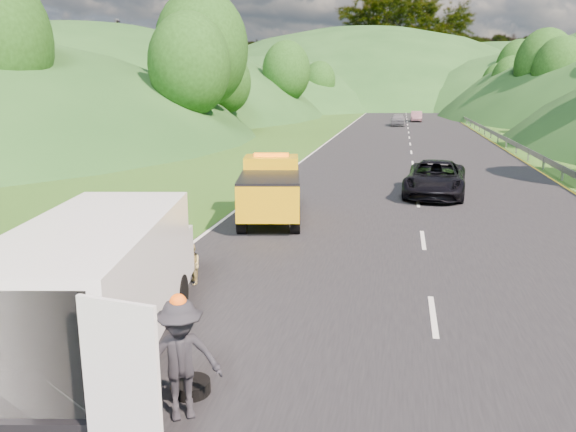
% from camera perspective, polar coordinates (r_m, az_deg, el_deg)
% --- Properties ---
extents(ground, '(320.00, 320.00, 0.00)m').
position_cam_1_polar(ground, '(14.23, 1.90, -6.14)').
color(ground, '#38661E').
rests_on(ground, ground).
extents(road_surface, '(14.00, 200.00, 0.02)m').
position_cam_1_polar(road_surface, '(53.47, 12.22, 7.78)').
color(road_surface, black).
rests_on(road_surface, ground).
extents(guardrail, '(0.06, 140.00, 1.52)m').
position_cam_1_polar(guardrail, '(66.43, 18.47, 8.38)').
color(guardrail, gray).
rests_on(guardrail, ground).
extents(tree_line_left, '(14.00, 140.00, 14.00)m').
position_cam_1_polar(tree_line_left, '(76.40, -4.92, 9.53)').
color(tree_line_left, '#275A1A').
rests_on(tree_line_left, ground).
extents(hills_backdrop, '(201.00, 288.60, 44.00)m').
position_cam_1_polar(hills_backdrop, '(148.10, 13.17, 10.94)').
color(hills_backdrop, '#2D5B23').
rests_on(hills_backdrop, ground).
extents(tow_truck, '(2.91, 5.60, 2.29)m').
position_cam_1_polar(tow_truck, '(19.82, -1.79, 2.73)').
color(tow_truck, black).
rests_on(tow_truck, ground).
extents(white_van, '(4.21, 7.33, 2.45)m').
position_cam_1_polar(white_van, '(10.35, -18.67, -6.19)').
color(white_van, black).
rests_on(white_van, ground).
extents(woman, '(0.64, 0.68, 1.52)m').
position_cam_1_polar(woman, '(16.08, -12.12, -4.15)').
color(woman, silver).
rests_on(woman, ground).
extents(child, '(0.60, 0.61, 0.99)m').
position_cam_1_polar(child, '(13.83, -9.69, -6.89)').
color(child, tan).
rests_on(child, ground).
extents(worker, '(1.34, 1.14, 1.79)m').
position_cam_1_polar(worker, '(8.75, -10.57, -19.49)').
color(worker, black).
rests_on(worker, ground).
extents(suitcase, '(0.39, 0.26, 0.58)m').
position_cam_1_polar(suitcase, '(15.57, -12.35, -3.62)').
color(suitcase, '#63654B').
rests_on(suitcase, ground).
extents(spare_tire, '(0.61, 0.61, 0.20)m').
position_cam_1_polar(spare_tire, '(9.30, -9.79, -17.37)').
color(spare_tire, black).
rests_on(spare_tire, ground).
extents(passing_suv, '(3.01, 5.59, 1.49)m').
position_cam_1_polar(passing_suv, '(25.33, 14.64, 2.01)').
color(passing_suv, black).
rests_on(passing_suv, ground).
extents(dist_car_a, '(1.72, 4.29, 1.46)m').
position_cam_1_polar(dist_car_a, '(69.18, 11.08, 8.97)').
color(dist_car_a, '#56575C').
rests_on(dist_car_a, ground).
extents(dist_car_b, '(1.44, 4.12, 1.36)m').
position_cam_1_polar(dist_car_b, '(78.11, 12.89, 9.33)').
color(dist_car_b, brown).
rests_on(dist_car_b, ground).
extents(dist_car_c, '(2.12, 5.22, 1.51)m').
position_cam_1_polar(dist_car_c, '(106.57, 12.49, 10.27)').
color(dist_car_c, '#8D5446').
rests_on(dist_car_c, ground).
extents(dist_car_d, '(1.72, 4.29, 1.46)m').
position_cam_1_polar(dist_car_d, '(115.05, 13.20, 10.42)').
color(dist_car_d, brown).
rests_on(dist_car_d, ground).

